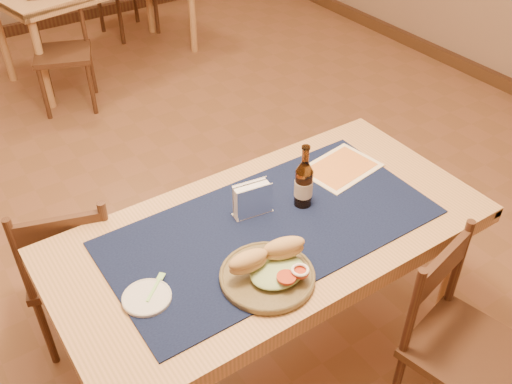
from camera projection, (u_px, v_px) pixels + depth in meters
main_table at (271, 244)px, 2.13m from camera, size 1.60×0.80×0.75m
placemat at (271, 227)px, 2.07m from camera, size 1.20×0.60×0.01m
baseboard at (183, 243)px, 3.03m from camera, size 6.00×7.00×0.10m
chair_main_far at (74, 264)px, 2.38m from camera, size 0.48×0.48×0.83m
chair_main_near at (459, 342)px, 2.07m from camera, size 0.45×0.45×0.82m
chair_back_near at (62, 49)px, 4.07m from camera, size 0.49×0.49×0.83m
sandwich_plate at (270, 270)px, 1.85m from camera, size 0.32×0.32×0.12m
side_plate at (147, 297)px, 1.79m from camera, size 0.16×0.16×0.01m
fork at (156, 285)px, 1.83m from camera, size 0.11×0.09×0.00m
beer_bottle at (304, 184)px, 2.12m from camera, size 0.07×0.07×0.26m
napkin_holder at (252, 200)px, 2.09m from camera, size 0.16×0.07×0.13m
menu_card at (341, 168)px, 2.35m from camera, size 0.33×0.27×0.01m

